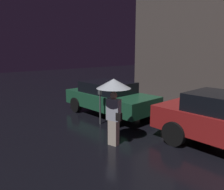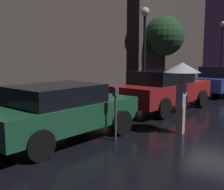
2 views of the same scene
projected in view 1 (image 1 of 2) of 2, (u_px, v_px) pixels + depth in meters
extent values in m
cube|color=#1E5638|center=(110.00, 100.00, 9.35)|extent=(4.15, 1.99, 0.60)
cube|color=black|center=(108.00, 87.00, 9.36)|extent=(2.19, 1.70, 0.45)
cylinder|color=black|center=(147.00, 109.00, 9.07)|extent=(0.66, 0.22, 0.66)
cylinder|color=black|center=(114.00, 117.00, 7.88)|extent=(0.66, 0.22, 0.66)
cylinder|color=black|center=(108.00, 99.00, 10.93)|extent=(0.66, 0.22, 0.66)
cylinder|color=black|center=(76.00, 105.00, 9.75)|extent=(0.66, 0.22, 0.66)
cylinder|color=black|center=(204.00, 121.00, 7.41)|extent=(0.71, 0.22, 0.71)
cylinder|color=black|center=(174.00, 134.00, 6.25)|extent=(0.71, 0.22, 0.71)
cube|color=beige|center=(114.00, 133.00, 6.29)|extent=(0.32, 0.25, 0.74)
cube|color=#B2B7C6|center=(114.00, 110.00, 6.15)|extent=(0.44, 0.28, 0.62)
sphere|color=tan|center=(114.00, 95.00, 6.07)|extent=(0.20, 0.20, 0.20)
cylinder|color=black|center=(114.00, 101.00, 6.11)|extent=(0.02, 0.02, 0.74)
cone|color=silver|center=(114.00, 84.00, 6.01)|extent=(0.97, 0.97, 0.27)
cube|color=black|center=(119.00, 117.00, 6.02)|extent=(0.18, 0.14, 0.22)
cylinder|color=#4C5154|center=(100.00, 109.00, 8.05)|extent=(0.06, 0.06, 1.13)
cube|color=#4C5154|center=(100.00, 91.00, 7.92)|extent=(0.12, 0.10, 0.22)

